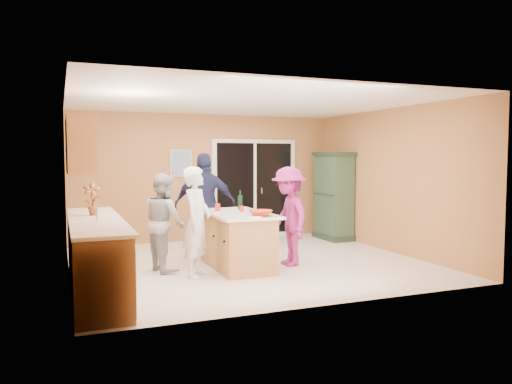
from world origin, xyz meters
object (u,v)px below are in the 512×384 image
object	(u,v)px
kitchen_island	(237,242)
woman_grey	(164,222)
green_hutch	(333,197)
woman_white	(197,222)
woman_navy	(205,205)
woman_magenta	(289,216)

from	to	relation	value
kitchen_island	woman_grey	size ratio (longest dim) A/B	1.11
green_hutch	woman_grey	distance (m)	4.21
green_hutch	woman_grey	xyz separation A→B (m)	(-3.88, -1.62, -0.15)
woman_white	woman_navy	bearing A→B (deg)	14.46
woman_navy	woman_magenta	distance (m)	1.56
green_hutch	woman_white	distance (m)	4.14
woman_navy	woman_magenta	world-z (taller)	woman_navy
woman_white	woman_magenta	size ratio (longest dim) A/B	1.01
green_hutch	woman_magenta	size ratio (longest dim) A/B	1.16
kitchen_island	woman_navy	distance (m)	1.17
woman_grey	woman_magenta	xyz separation A→B (m)	(1.92, -0.35, 0.04)
woman_navy	woman_magenta	xyz separation A→B (m)	(1.05, -1.15, -0.11)
woman_white	woman_navy	xyz separation A→B (m)	(0.51, 1.36, 0.11)
green_hutch	woman_white	xyz separation A→B (m)	(-3.52, -2.18, -0.10)
green_hutch	woman_navy	xyz separation A→B (m)	(-3.01, -0.82, 0.01)
green_hutch	woman_navy	world-z (taller)	green_hutch
woman_white	woman_magenta	xyz separation A→B (m)	(1.56, 0.21, -0.01)
woman_white	woman_navy	size ratio (longest dim) A/B	0.88
woman_magenta	kitchen_island	bearing A→B (deg)	-96.38
kitchen_island	woman_white	bearing A→B (deg)	-156.13
woman_navy	woman_grey	bearing A→B (deg)	55.99
kitchen_island	woman_white	world-z (taller)	woman_white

